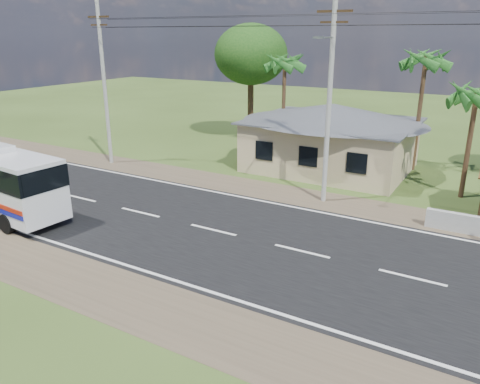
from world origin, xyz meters
name	(u,v)px	position (x,y,z in m)	size (l,w,h in m)	color
ground	(213,230)	(0.00, 0.00, 0.00)	(120.00, 120.00, 0.00)	#2F4518
road	(213,230)	(0.00, 0.00, 0.01)	(120.00, 16.00, 0.03)	black
house	(332,130)	(1.00, 13.00, 2.64)	(12.40, 10.00, 5.00)	tan
utility_poles	(323,95)	(2.67, 6.49, 5.77)	(32.80, 2.22, 11.00)	#9E9E99
palm_near	(477,95)	(9.50, 11.00, 5.71)	(2.80, 2.80, 6.70)	#47301E
palm_mid	(426,60)	(6.00, 15.50, 7.16)	(2.80, 2.80, 8.20)	#47301E
palm_far	(285,63)	(-4.00, 16.00, 6.68)	(2.80, 2.80, 7.70)	#47301E
tree_behind_house	(251,55)	(-8.00, 18.00, 7.12)	(6.00, 6.00, 9.61)	#47301E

